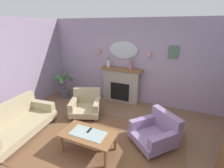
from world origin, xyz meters
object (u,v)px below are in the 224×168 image
(fireplace, at_px, (121,85))
(tv_remote, at_px, (89,130))
(wall_mirror, at_px, (123,50))
(wall_sconce_right, at_px, (150,54))
(floral_couch, at_px, (15,123))
(framed_picture, at_px, (173,52))
(potted_plant_tall_palm, at_px, (64,85))
(coffee_table, at_px, (88,136))
(mantel_vase_right, at_px, (130,63))
(mantel_vase_left, at_px, (108,61))
(wall_sconce_left, at_px, (99,51))
(armchair_in_corner, at_px, (86,104))
(armchair_by_coffee_table, at_px, (156,131))

(fireplace, distance_m, tv_remote, 2.42)
(wall_mirror, bearing_deg, tv_remote, -85.58)
(wall_sconce_right, height_order, floral_couch, wall_sconce_right)
(framed_picture, xyz_separation_m, potted_plant_tall_palm, (-3.45, -0.68, -1.29))
(wall_mirror, relative_size, coffee_table, 0.87)
(mantel_vase_right, distance_m, framed_picture, 1.28)
(mantel_vase_left, bearing_deg, potted_plant_tall_palm, -161.67)
(coffee_table, relative_size, tv_remote, 6.88)
(wall_mirror, distance_m, framed_picture, 1.50)
(framed_picture, distance_m, floral_couch, 4.49)
(wall_sconce_left, height_order, framed_picture, framed_picture)
(mantel_vase_left, height_order, floral_couch, mantel_vase_left)
(wall_sconce_right, bearing_deg, floral_couch, -131.87)
(mantel_vase_right, distance_m, potted_plant_tall_palm, 2.47)
(mantel_vase_right, xyz_separation_m, tv_remote, (-0.10, -2.38, -0.90))
(wall_mirror, xyz_separation_m, tv_remote, (0.20, -2.55, -1.26))
(fireplace, bearing_deg, wall_mirror, 90.00)
(wall_mirror, xyz_separation_m, wall_sconce_left, (-0.85, -0.05, -0.05))
(mantel_vase_left, distance_m, mantel_vase_right, 0.75)
(tv_remote, bearing_deg, coffee_table, -76.42)
(tv_remote, bearing_deg, mantel_vase_left, 105.19)
(mantel_vase_right, distance_m, wall_mirror, 0.50)
(mantel_vase_left, height_order, armchair_in_corner, mantel_vase_left)
(coffee_table, bearing_deg, floral_couch, -173.71)
(potted_plant_tall_palm, bearing_deg, tv_remote, -41.29)
(armchair_in_corner, bearing_deg, wall_mirror, 64.74)
(fireplace, bearing_deg, potted_plant_tall_palm, -164.92)
(mantel_vase_left, relative_size, armchair_in_corner, 0.37)
(wall_sconce_left, height_order, potted_plant_tall_palm, wall_sconce_left)
(mantel_vase_right, relative_size, floral_couch, 0.24)
(tv_remote, distance_m, floral_couch, 1.88)
(fireplace, height_order, coffee_table, fireplace)
(wall_mirror, xyz_separation_m, floral_couch, (-1.65, -2.84, -1.39))
(coffee_table, relative_size, armchair_in_corner, 1.05)
(armchair_in_corner, bearing_deg, armchair_by_coffee_table, -13.40)
(mantel_vase_left, height_order, wall_sconce_right, wall_sconce_right)
(coffee_table, bearing_deg, armchair_by_coffee_table, 32.71)
(mantel_vase_left, bearing_deg, tv_remote, -74.81)
(wall_sconce_right, bearing_deg, mantel_vase_left, -174.73)
(mantel_vase_left, distance_m, tv_remote, 2.63)
(wall_sconce_right, xyz_separation_m, potted_plant_tall_palm, (-2.80, -0.62, -1.20))
(fireplace, bearing_deg, framed_picture, 5.77)
(framed_picture, height_order, coffee_table, framed_picture)
(fireplace, bearing_deg, mantel_vase_right, -5.39)
(armchair_in_corner, bearing_deg, mantel_vase_left, 80.98)
(mantel_vase_right, height_order, tv_remote, mantel_vase_right)
(fireplace, xyz_separation_m, wall_sconce_left, (-0.85, 0.09, 1.09))
(tv_remote, distance_m, armchair_in_corner, 1.47)
(wall_sconce_left, relative_size, wall_sconce_right, 1.00)
(wall_sconce_left, relative_size, floral_couch, 0.08)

